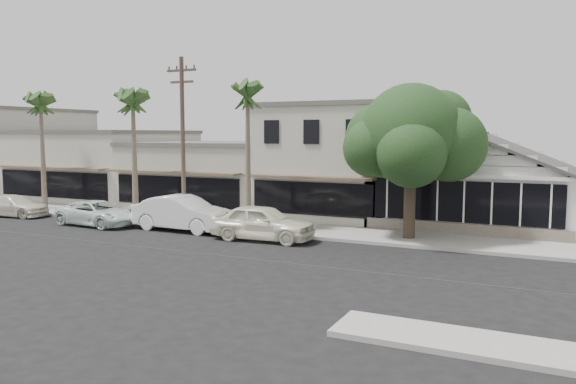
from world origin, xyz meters
The scene contains 16 objects.
ground centered at (0.00, 0.00, 0.00)m, with size 140.00×140.00×0.00m, color black.
sidewalk_north centered at (-8.00, 6.75, 0.07)m, with size 90.00×3.50×0.15m, color #9E9991.
corner_shop centered at (5.00, 12.47, 2.62)m, with size 10.40×8.60×5.10m.
row_building_near centered at (-3.00, 13.50, 3.25)m, with size 8.00×10.00×6.50m, color beige.
row_building_midnear centered at (-12.00, 13.50, 2.10)m, with size 10.00×10.00×4.20m, color #BAB6A6.
row_building_midfar centered at (-22.50, 13.50, 2.50)m, with size 11.00×10.00×5.00m, color beige.
row_building_far centered at (-33.50, 13.50, 3.40)m, with size 11.00×10.00×6.80m, color #BAB6A6.
utility_pole centered at (-9.00, 5.20, 4.79)m, with size 1.80×0.24×9.00m.
car_0 centered at (-3.41, 3.71, 0.85)m, with size 2.00×4.97×1.69m, color white.
car_1 centered at (-8.41, 4.28, 0.90)m, with size 1.91×5.48×1.81m, color white.
car_2 centered at (-13.57, 3.57, 0.67)m, with size 2.24×4.85×1.35m, color white.
car_3 centered at (-20.66, 3.91, 0.65)m, with size 1.81×4.45×1.29m, color silver.
shade_tree centered at (2.77, 6.78, 4.81)m, with size 6.59×5.96×7.31m.
palm_east centered at (-5.35, 5.73, 6.89)m, with size 2.50×2.50×8.01m.
palm_mid centered at (-13.27, 6.28, 6.88)m, with size 3.41×3.41×8.05m.
palm_west centered at (-21.19, 6.65, 6.91)m, with size 3.08×3.08×8.06m.
Camera 1 is at (8.97, -19.24, 5.01)m, focal length 35.00 mm.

